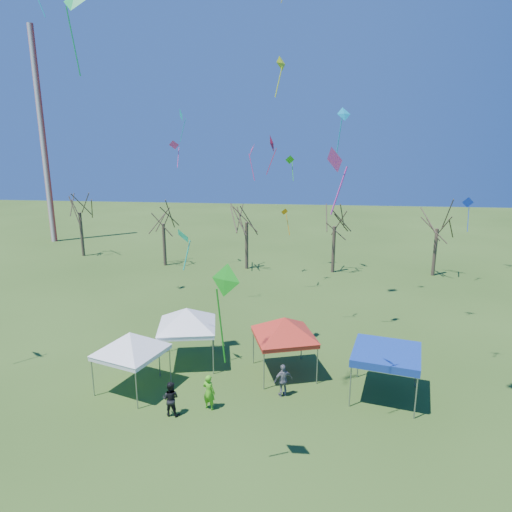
{
  "coord_description": "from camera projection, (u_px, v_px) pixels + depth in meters",
  "views": [
    {
      "loc": [
        3.36,
        -18.72,
        12.53
      ],
      "look_at": [
        0.94,
        3.0,
        6.87
      ],
      "focal_mm": 32.0,
      "sensor_mm": 36.0,
      "label": 1
    }
  ],
  "objects": [
    {
      "name": "ground",
      "position": [
        229.0,
        412.0,
        21.51
      ],
      "size": [
        140.0,
        140.0,
        0.0
      ],
      "primitive_type": "plane",
      "color": "#2F4D18",
      "rests_on": "ground"
    },
    {
      "name": "radio_mast",
      "position": [
        43.0,
        138.0,
        54.09
      ],
      "size": [
        0.7,
        0.7,
        25.0
      ],
      "primitive_type": "cylinder",
      "color": "silver",
      "rests_on": "ground"
    },
    {
      "name": "tree_0",
      "position": [
        78.0,
        197.0,
        48.47
      ],
      "size": [
        3.83,
        3.83,
        8.44
      ],
      "color": "#3D2D21",
      "rests_on": "ground"
    },
    {
      "name": "tree_1",
      "position": [
        162.0,
        209.0,
        44.93
      ],
      "size": [
        3.42,
        3.42,
        7.54
      ],
      "color": "#3D2D21",
      "rests_on": "ground"
    },
    {
      "name": "tree_2",
      "position": [
        246.0,
        205.0,
        43.64
      ],
      "size": [
        3.71,
        3.71,
        8.18
      ],
      "color": "#3D2D21",
      "rests_on": "ground"
    },
    {
      "name": "tree_3",
      "position": [
        335.0,
        209.0,
        42.47
      ],
      "size": [
        3.59,
        3.59,
        7.91
      ],
      "color": "#3D2D21",
      "rests_on": "ground"
    },
    {
      "name": "tree_4",
      "position": [
        439.0,
        212.0,
        41.44
      ],
      "size": [
        3.58,
        3.58,
        7.89
      ],
      "color": "#3D2D21",
      "rests_on": "ground"
    },
    {
      "name": "tent_white_west",
      "position": [
        130.0,
        336.0,
        22.78
      ],
      "size": [
        3.9,
        3.9,
        3.63
      ],
      "rotation": [
        0.0,
        0.0,
        -0.32
      ],
      "color": "gray",
      "rests_on": "ground"
    },
    {
      "name": "tent_white_mid",
      "position": [
        187.0,
        312.0,
        25.49
      ],
      "size": [
        4.29,
        4.29,
        3.85
      ],
      "rotation": [
        0.0,
        0.0,
        0.2
      ],
      "color": "gray",
      "rests_on": "ground"
    },
    {
      "name": "tent_red",
      "position": [
        284.0,
        321.0,
        24.31
      ],
      "size": [
        4.1,
        4.1,
        3.79
      ],
      "rotation": [
        0.0,
        0.0,
        0.31
      ],
      "color": "gray",
      "rests_on": "ground"
    },
    {
      "name": "tent_blue",
      "position": [
        386.0,
        354.0,
        22.26
      ],
      "size": [
        3.81,
        3.81,
        2.49
      ],
      "rotation": [
        0.0,
        0.0,
        -0.23
      ],
      "color": "gray",
      "rests_on": "ground"
    },
    {
      "name": "person_grey",
      "position": [
        283.0,
        380.0,
        22.67
      ],
      "size": [
        1.08,
        0.83,
        1.7
      ],
      "primitive_type": "imported",
      "rotation": [
        0.0,
        0.0,
        3.63
      ],
      "color": "slate",
      "rests_on": "ground"
    },
    {
      "name": "person_dark",
      "position": [
        171.0,
        399.0,
        21.1
      ],
      "size": [
        0.87,
        0.71,
        1.68
      ],
      "primitive_type": "imported",
      "rotation": [
        0.0,
        0.0,
        3.05
      ],
      "color": "black",
      "rests_on": "ground"
    },
    {
      "name": "person_green",
      "position": [
        209.0,
        392.0,
        21.57
      ],
      "size": [
        0.75,
        0.63,
        1.76
      ],
      "primitive_type": "imported",
      "rotation": [
        0.0,
        0.0,
        2.77
      ],
      "color": "#51BE1E",
      "rests_on": "ground"
    },
    {
      "name": "kite_27",
      "position": [
        336.0,
        160.0,
        16.88
      ],
      "size": [
        0.88,
        1.07,
        2.5
      ],
      "rotation": [
        0.0,
        0.0,
        2.11
      ],
      "color": "#D52F9E",
      "rests_on": "ground"
    },
    {
      "name": "kite_13",
      "position": [
        174.0,
        145.0,
        38.85
      ],
      "size": [
        0.94,
        0.67,
        2.29
      ],
      "rotation": [
        0.0,
        0.0,
        3.09
      ],
      "color": "#DE31A1",
      "rests_on": "ground"
    },
    {
      "name": "kite_5",
      "position": [
        225.0,
        282.0,
        15.32
      ],
      "size": [
        1.19,
        0.82,
        3.76
      ],
      "rotation": [
        0.0,
        0.0,
        5.84
      ],
      "color": "#179519",
      "rests_on": "ground"
    },
    {
      "name": "kite_11",
      "position": [
        273.0,
        144.0,
        34.86
      ],
      "size": [
        0.81,
        1.4,
        3.03
      ],
      "rotation": [
        0.0,
        0.0,
        1.46
      ],
      "color": "red",
      "rests_on": "ground"
    },
    {
      "name": "kite_8",
      "position": [
        75.0,
        0.0,
        20.29
      ],
      "size": [
        1.42,
        1.08,
        3.73
      ],
      "rotation": [
        0.0,
        0.0,
        6.08
      ],
      "color": "green",
      "rests_on": "ground"
    },
    {
      "name": "kite_12",
      "position": [
        468.0,
        203.0,
        38.8
      ],
      "size": [
        0.96,
        0.42,
        3.01
      ],
      "rotation": [
        0.0,
        0.0,
        3.09
      ],
      "color": "blue",
      "rests_on": "ground"
    },
    {
      "name": "kite_2",
      "position": [
        182.0,
        115.0,
        41.67
      ],
      "size": [
        0.85,
        1.23,
        3.05
      ],
      "rotation": [
        0.0,
        0.0,
        2.03
      ],
      "color": "#0CB8B6",
      "rests_on": "ground"
    },
    {
      "name": "kite_1",
      "position": [
        184.0,
        236.0,
        23.61
      ],
      "size": [
        1.15,
        1.14,
        2.21
      ],
      "rotation": [
        0.0,
        0.0,
        2.38
      ],
      "color": "#0DCBA8",
      "rests_on": "ground"
    },
    {
      "name": "kite_18",
      "position": [
        252.0,
        151.0,
        24.58
      ],
      "size": [
        0.38,
        0.79,
        2.01
      ],
      "rotation": [
        0.0,
        0.0,
        4.76
      ],
      "color": "#D8308C",
      "rests_on": "ground"
    },
    {
      "name": "kite_17",
      "position": [
        344.0,
        115.0,
        26.17
      ],
      "size": [
        0.96,
        0.75,
        2.63
      ],
      "rotation": [
        0.0,
        0.0,
        0.41
      ],
      "color": "#0DA3CF",
      "rests_on": "ground"
    },
    {
      "name": "kite_22",
      "position": [
        285.0,
        213.0,
        41.88
      ],
      "size": [
        0.96,
        0.9,
        2.53
      ],
      "rotation": [
        0.0,
        0.0,
        3.71
      ],
      "color": "orange",
      "rests_on": "ground"
    },
    {
      "name": "kite_19",
      "position": [
        290.0,
        160.0,
        37.34
      ],
      "size": [
        0.85,
        0.62,
        2.11
      ],
      "rotation": [
        0.0,
        0.0,
        3.42
      ],
      "color": "green",
      "rests_on": "ground"
    },
    {
      "name": "kite_24",
      "position": [
        281.0,
        64.0,
        25.81
      ],
      "size": [
        0.7,
        0.87,
        2.26
      ],
      "rotation": [
        0.0,
        0.0,
        1.0
      ],
      "color": "#DBF019",
      "rests_on": "ground"
    }
  ]
}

